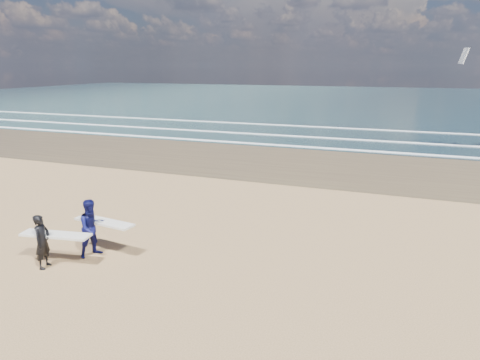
% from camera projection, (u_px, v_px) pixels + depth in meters
% --- Properties ---
extents(ocean, '(220.00, 100.00, 0.02)m').
position_uv_depth(ocean, '(474.00, 103.00, 70.84)').
color(ocean, '#172B32').
rests_on(ocean, ground).
extents(surfer_near, '(2.26, 1.13, 1.70)m').
position_uv_depth(surfer_near, '(44.00, 240.00, 12.99)').
color(surfer_near, black).
rests_on(surfer_near, ground).
extents(surfer_far, '(2.25, 1.32, 1.90)m').
position_uv_depth(surfer_far, '(93.00, 227.00, 13.78)').
color(surfer_far, '#0C0E43').
rests_on(surfer_far, ground).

